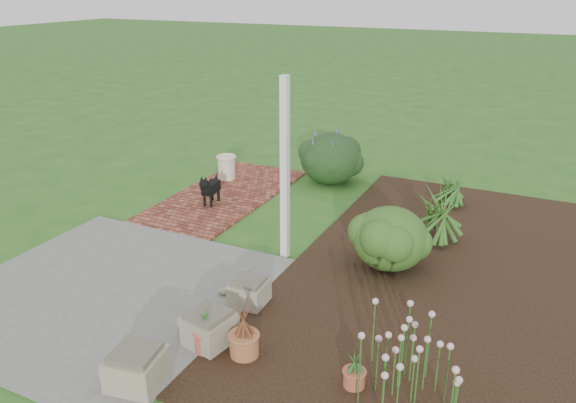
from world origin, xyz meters
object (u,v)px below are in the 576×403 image
at_px(cream_ceramic_urn, 227,167).
at_px(evergreen_shrub, 390,237).
at_px(black_dog, 210,188).
at_px(stone_trough_near, 137,369).

distance_m(cream_ceramic_urn, evergreen_shrub, 4.34).
xyz_separation_m(black_dog, evergreen_shrub, (3.34, -0.80, 0.11)).
height_order(stone_trough_near, black_dog, black_dog).
height_order(stone_trough_near, cream_ceramic_urn, cream_ceramic_urn).
bearing_deg(cream_ceramic_urn, black_dog, -70.23).
distance_m(black_dog, evergreen_shrub, 3.44).
relative_size(stone_trough_near, black_dog, 0.80).
distance_m(stone_trough_near, evergreen_shrub, 3.64).
relative_size(cream_ceramic_urn, evergreen_shrub, 0.44).
distance_m(black_dog, cream_ceramic_urn, 1.36).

